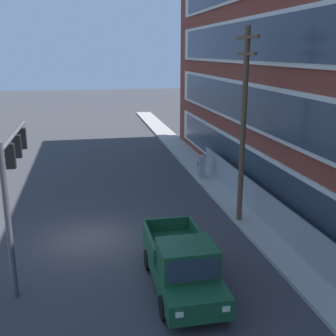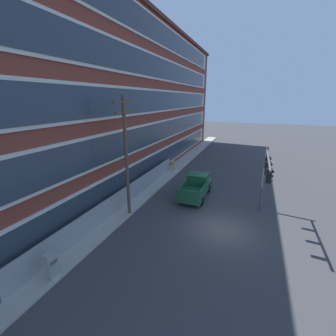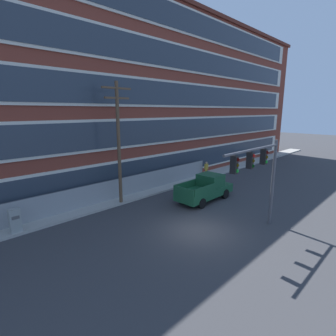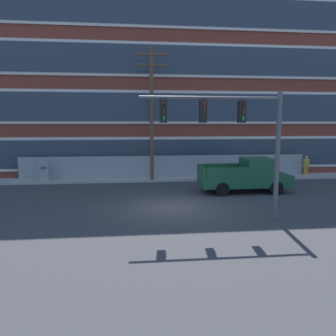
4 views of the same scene
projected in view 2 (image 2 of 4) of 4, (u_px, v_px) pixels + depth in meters
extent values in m
plane|color=#38383A|center=(221.00, 229.00, 16.29)|extent=(160.00, 160.00, 0.00)
cube|color=#9E9B93|center=(125.00, 209.00, 19.09)|extent=(80.00, 1.98, 0.16)
cube|color=brown|center=(100.00, 103.00, 24.75)|extent=(55.92, 11.34, 17.32)
cube|color=beige|center=(148.00, 167.00, 24.75)|extent=(51.45, 0.10, 2.49)
cube|color=#2D3844|center=(149.00, 167.00, 24.73)|extent=(49.21, 0.06, 2.08)
cube|color=beige|center=(148.00, 135.00, 23.73)|extent=(51.45, 0.10, 2.49)
cube|color=#2D3844|center=(148.00, 135.00, 23.71)|extent=(49.21, 0.06, 2.08)
cube|color=beige|center=(147.00, 101.00, 22.71)|extent=(51.45, 0.10, 2.49)
cube|color=#2D3844|center=(147.00, 101.00, 22.69)|extent=(49.21, 0.06, 2.08)
cube|color=beige|center=(146.00, 64.00, 21.68)|extent=(51.45, 0.10, 2.49)
cube|color=#2D3844|center=(146.00, 64.00, 21.66)|extent=(49.21, 0.06, 2.08)
cube|color=beige|center=(144.00, 23.00, 20.66)|extent=(51.45, 0.10, 2.49)
cube|color=#2D3844|center=(145.00, 23.00, 20.64)|extent=(49.21, 0.06, 2.08)
cube|color=#57261C|center=(92.00, 9.00, 22.13)|extent=(56.42, 11.84, 0.40)
cube|color=gray|center=(125.00, 197.00, 19.61)|extent=(21.50, 0.04, 1.77)
cylinder|color=#4C4C51|center=(169.00, 165.00, 29.18)|extent=(0.06, 0.06, 1.77)
cylinder|color=#4C4C51|center=(125.00, 187.00, 19.35)|extent=(21.50, 0.05, 0.05)
cylinder|color=#4C4C51|center=(263.00, 179.00, 18.39)|extent=(0.20, 0.20, 5.50)
cylinder|color=#4C4C51|center=(269.00, 159.00, 15.06)|extent=(5.85, 0.14, 0.14)
cube|color=black|center=(267.00, 162.00, 16.38)|extent=(0.28, 0.32, 0.90)
cylinder|color=#4B0807|center=(270.00, 159.00, 16.24)|extent=(0.04, 0.18, 0.18)
cylinder|color=#503E08|center=(270.00, 162.00, 16.32)|extent=(0.04, 0.18, 0.18)
cylinder|color=green|center=(269.00, 166.00, 16.40)|extent=(0.04, 0.18, 0.18)
cube|color=black|center=(268.00, 168.00, 14.94)|extent=(0.28, 0.32, 0.90)
cylinder|color=red|center=(271.00, 165.00, 14.79)|extent=(0.04, 0.18, 0.18)
cylinder|color=#503E08|center=(271.00, 169.00, 14.87)|extent=(0.04, 0.18, 0.18)
cylinder|color=#0A4011|center=(270.00, 173.00, 14.96)|extent=(0.04, 0.18, 0.18)
cube|color=black|center=(269.00, 176.00, 13.49)|extent=(0.28, 0.32, 0.90)
cylinder|color=#4B0807|center=(273.00, 172.00, 13.34)|extent=(0.04, 0.18, 0.18)
cylinder|color=#503E08|center=(272.00, 176.00, 13.43)|extent=(0.04, 0.18, 0.18)
cylinder|color=green|center=(271.00, 180.00, 13.51)|extent=(0.04, 0.18, 0.18)
cube|color=#194C2D|center=(196.00, 189.00, 21.54)|extent=(5.44, 2.07, 0.70)
cube|color=#194C2D|center=(198.00, 179.00, 21.97)|extent=(1.64, 1.89, 0.98)
cube|color=#283342|center=(200.00, 176.00, 22.71)|extent=(0.07, 1.67, 0.74)
cube|color=#194C2D|center=(183.00, 186.00, 20.60)|extent=(2.71, 0.13, 0.56)
cube|color=#194C2D|center=(203.00, 189.00, 19.94)|extent=(2.71, 0.13, 0.56)
cube|color=#194C2D|center=(188.00, 194.00, 18.97)|extent=(0.11, 1.96, 0.56)
cylinder|color=black|center=(191.00, 186.00, 23.42)|extent=(0.80, 0.26, 0.80)
cylinder|color=black|center=(209.00, 188.00, 22.77)|extent=(0.80, 0.26, 0.80)
cylinder|color=black|center=(181.00, 198.00, 20.52)|extent=(0.80, 0.26, 0.80)
cylinder|color=black|center=(202.00, 201.00, 19.87)|extent=(0.80, 0.26, 0.80)
cube|color=white|center=(196.00, 178.00, 24.19)|extent=(0.06, 0.24, 0.16)
cube|color=white|center=(209.00, 180.00, 23.70)|extent=(0.06, 0.24, 0.16)
cylinder|color=brown|center=(126.00, 159.00, 17.06)|extent=(0.26, 0.26, 9.36)
cube|color=brown|center=(123.00, 102.00, 15.82)|extent=(2.48, 0.14, 0.14)
cube|color=brown|center=(124.00, 112.00, 16.03)|extent=(2.11, 0.14, 0.14)
cube|color=#939993|center=(51.00, 266.00, 11.58)|extent=(0.60, 0.42, 1.61)
cube|color=#515151|center=(54.00, 262.00, 11.41)|extent=(0.42, 0.02, 0.20)
cylinder|color=#B7932D|center=(173.00, 169.00, 29.09)|extent=(0.14, 0.14, 0.85)
cylinder|color=#B7932D|center=(173.00, 168.00, 29.25)|extent=(0.14, 0.14, 0.85)
cube|color=#B7932D|center=(173.00, 163.00, 28.96)|extent=(0.44, 0.31, 0.60)
sphere|color=tan|center=(173.00, 160.00, 28.84)|extent=(0.24, 0.24, 0.24)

